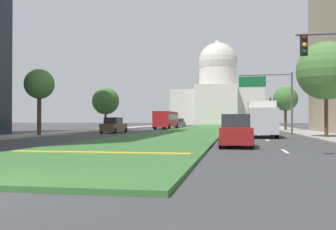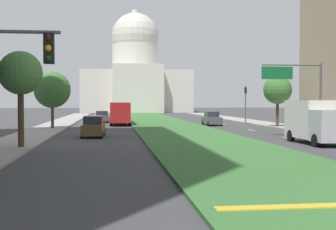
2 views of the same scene
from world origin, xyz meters
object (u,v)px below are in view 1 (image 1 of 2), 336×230
Objects in this scene: street_tree_left_far at (106,101)px; sedan_midblock at (114,126)px; sedan_far_horizon at (159,124)px; capitol_building at (218,95)px; overhead_guide_sign at (271,90)px; sedan_distant at (237,125)px; sedan_very_far at (180,123)px; street_tree_right_mid at (326,71)px; traffic_light_far_right at (270,109)px; sedan_lead_stopped at (235,132)px; street_tree_right_far at (285,99)px; city_bus at (166,119)px; street_tree_left_mid at (39,85)px; box_truck_delivery at (262,118)px.

street_tree_left_far reaches higher than sedan_midblock.
capitol_building is at bearing 82.51° from sedan_far_horizon.
overhead_guide_sign reaches higher than street_tree_left_far.
overhead_guide_sign is 19.82m from sedan_distant.
street_tree_right_mid is at bearing -68.00° from sedan_very_far.
traffic_light_far_right is 41.56m from sedan_lead_stopped.
sedan_very_far is (2.63, 9.23, 0.06)m from sedan_far_horizon.
street_tree_right_far is at bearing 76.80° from overhead_guide_sign.
city_bus is (2.64, 20.48, 0.91)m from sedan_midblock.
sedan_very_far is at bearing 81.30° from street_tree_left_mid.
traffic_light_far_right is 26.17m from street_tree_left_far.
box_truck_delivery is (-5.09, 1.57, -3.94)m from street_tree_right_mid.
sedan_distant is (6.06, -73.03, -9.23)m from capitol_building.
street_tree_right_mid reaches higher than sedan_distant.
street_tree_left_far is 12.88m from sedan_midblock.
street_tree_left_mid is at bearing -140.74° from street_tree_right_far.
sedan_very_far is at bearing 106.95° from box_truck_delivery.
traffic_light_far_right is 17.20m from city_bus.
traffic_light_far_right is 23.92m from sedan_very_far.
sedan_distant is at bearing 54.91° from street_tree_left_mid.
overhead_guide_sign is 1.40× the size of sedan_far_horizon.
overhead_guide_sign reaches higher than city_bus.
street_tree_left_mid is 1.35× the size of sedan_midblock.
street_tree_left_mid is (-12.68, -99.71, -5.16)m from capitol_building.
sedan_midblock is (-20.98, -11.07, -3.57)m from street_tree_right_far.
capitol_building is at bearing 80.38° from street_tree_left_far.
city_bus is at bearing 163.96° from sedan_distant.
city_bus is at bearing -69.53° from sedan_far_horizon.
sedan_far_horizon is 9.60m from sedan_very_far.
box_truck_delivery reaches higher than sedan_midblock.
sedan_far_horizon is (-14.01, 48.51, -0.07)m from sedan_lead_stopped.
street_tree_left_mid is 46.77m from sedan_very_far.
street_tree_left_far is (-13.35, -78.78, -5.68)m from capitol_building.
city_bus is (-11.48, 41.75, 0.91)m from sedan_lead_stopped.
traffic_light_far_right reaches higher than box_truck_delivery.
overhead_guide_sign is at bearing -58.73° from sedan_far_horizon.
overhead_guide_sign is at bearing 18.75° from street_tree_left_mid.
sedan_midblock is 27.23m from sedan_far_horizon.
street_tree_left_far is 1.38× the size of sedan_far_horizon.
city_bus is (-0.11, -15.99, 0.91)m from sedan_very_far.
sedan_distant is at bearing -85.26° from capitol_building.
street_tree_right_mid is at bearing -65.54° from overhead_guide_sign.
box_truck_delivery is at bearing -42.78° from street_tree_left_far.
sedan_very_far is at bearing 72.93° from street_tree_left_far.
overhead_guide_sign is 1.06× the size of street_tree_right_far.
overhead_guide_sign is 1.37× the size of sedan_midblock.
sedan_lead_stopped is at bearing -100.30° from box_truck_delivery.
city_bus reaches higher than sedan_far_horizon.
sedan_lead_stopped is at bearing -90.48° from sedan_distant.
street_tree_right_far is at bearing -42.58° from sedan_distant.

